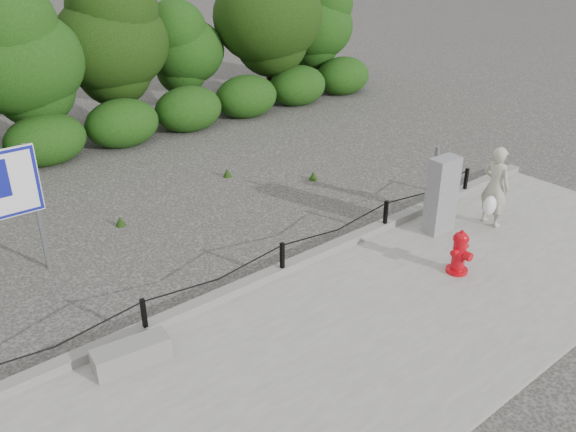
# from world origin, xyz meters

# --- Properties ---
(ground) EXTENTS (90.00, 90.00, 0.00)m
(ground) POSITION_xyz_m (0.00, 0.00, 0.00)
(ground) COLOR #2D2B28
(ground) RESTS_ON ground
(sidewalk) EXTENTS (14.00, 4.00, 0.08)m
(sidewalk) POSITION_xyz_m (0.00, -2.00, 0.04)
(sidewalk) COLOR gray
(sidewalk) RESTS_ON ground
(curb) EXTENTS (14.00, 0.22, 0.14)m
(curb) POSITION_xyz_m (0.00, 0.05, 0.15)
(curb) COLOR slate
(curb) RESTS_ON sidewalk
(chain_barrier) EXTENTS (10.06, 0.06, 0.60)m
(chain_barrier) POSITION_xyz_m (0.00, 0.00, 0.46)
(chain_barrier) COLOR black
(chain_barrier) RESTS_ON sidewalk
(treeline) EXTENTS (20.15, 3.72, 4.80)m
(treeline) POSITION_xyz_m (0.23, 8.90, 2.51)
(treeline) COLOR black
(treeline) RESTS_ON ground
(fire_hydrant) EXTENTS (0.41, 0.42, 0.78)m
(fire_hydrant) POSITION_xyz_m (2.30, -1.80, 0.45)
(fire_hydrant) COLOR red
(fire_hydrant) RESTS_ON sidewalk
(pedestrian) EXTENTS (0.68, 0.58, 1.57)m
(pedestrian) POSITION_xyz_m (4.23, -1.13, 0.85)
(pedestrian) COLOR #ABA793
(pedestrian) RESTS_ON sidewalk
(concrete_block) EXTENTS (1.05, 0.48, 0.32)m
(concrete_block) POSITION_xyz_m (-2.94, -0.45, 0.24)
(concrete_block) COLOR gray
(concrete_block) RESTS_ON sidewalk
(utility_cabinet) EXTENTS (0.57, 0.41, 1.61)m
(utility_cabinet) POSITION_xyz_m (3.25, -0.65, 0.81)
(utility_cabinet) COLOR gray
(utility_cabinet) RESTS_ON sidewalk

